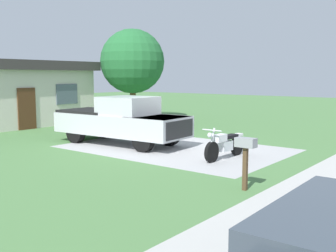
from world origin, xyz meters
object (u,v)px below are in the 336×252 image
at_px(motorcycle, 225,144).
at_px(neighbor_house, 0,93).
at_px(pickup_truck, 120,120).
at_px(shade_tree, 132,61).
at_px(mailbox, 246,150).

xyz_separation_m(motorcycle, neighbor_house, (0.22, 14.13, 1.32)).
distance_m(pickup_truck, neighbor_house, 9.39).
bearing_deg(shade_tree, mailbox, -127.28).
relative_size(motorcycle, mailbox, 1.76).
distance_m(pickup_truck, shade_tree, 9.06).
height_order(pickup_truck, shade_tree, shade_tree).
height_order(motorcycle, mailbox, mailbox).
bearing_deg(neighbor_house, pickup_truck, -91.52).
bearing_deg(shade_tree, neighbor_house, 149.42).
bearing_deg(pickup_truck, mailbox, -112.35).
bearing_deg(mailbox, motorcycle, 37.78).
xyz_separation_m(pickup_truck, mailbox, (-2.90, -7.05, 0.03)).
xyz_separation_m(shade_tree, neighbor_house, (-6.44, 3.81, -1.76)).
xyz_separation_m(motorcycle, shade_tree, (6.66, 10.32, 3.08)).
height_order(motorcycle, neighbor_house, neighbor_house).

